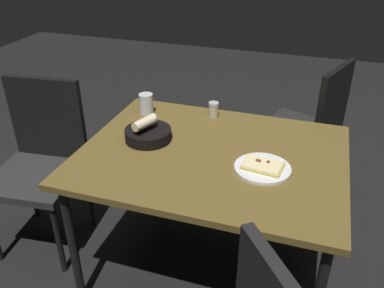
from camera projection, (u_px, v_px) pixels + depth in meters
ground at (209, 265)px, 2.18m from camera, size 8.00×8.00×0.00m
dining_table at (212, 163)px, 1.86m from camera, size 0.92×1.18×0.71m
pizza_plate at (263, 167)px, 1.70m from camera, size 0.24×0.24×0.04m
bread_basket at (148, 133)px, 1.92m from camera, size 0.22×0.22×0.12m
beer_glass at (146, 105)px, 2.18m from camera, size 0.08×0.08×0.11m
pepper_shaker at (213, 111)px, 2.14m from camera, size 0.05×0.05×0.08m
chair_far at (311, 123)px, 2.52m from camera, size 0.57×0.57×0.91m
chair_spare at (41, 155)px, 2.17m from camera, size 0.48×0.48×0.92m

